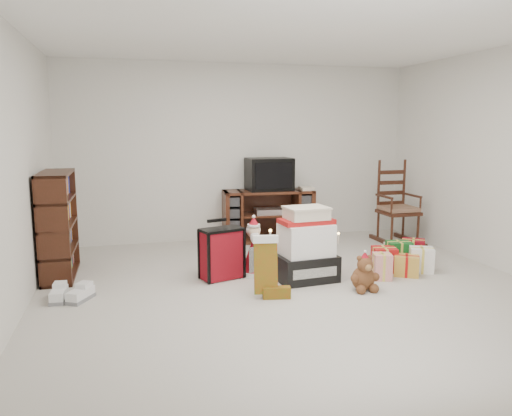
% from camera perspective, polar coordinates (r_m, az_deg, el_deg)
% --- Properties ---
extents(room, '(5.01, 5.01, 2.51)m').
position_cam_1_polar(room, '(4.78, 4.70, 4.81)').
color(room, beige).
rests_on(room, ground).
extents(tv_stand, '(1.30, 0.54, 0.73)m').
position_cam_1_polar(tv_stand, '(7.12, 1.39, -0.86)').
color(tv_stand, '#431F13').
rests_on(tv_stand, floor).
extents(bookshelf, '(0.31, 0.94, 1.14)m').
position_cam_1_polar(bookshelf, '(5.81, -21.64, -1.97)').
color(bookshelf, '#3A1810').
rests_on(bookshelf, floor).
extents(rocking_chair, '(0.50, 0.80, 1.20)m').
position_cam_1_polar(rocking_chair, '(7.31, 15.71, -0.59)').
color(rocking_chair, '#3A1810').
rests_on(rocking_chair, floor).
extents(gift_pile, '(0.66, 0.50, 0.77)m').
position_cam_1_polar(gift_pile, '(5.32, 5.72, -4.69)').
color(gift_pile, black).
rests_on(gift_pile, floor).
extents(red_suitcase, '(0.47, 0.34, 0.65)m').
position_cam_1_polar(red_suitcase, '(5.36, -3.94, -5.20)').
color(red_suitcase, maroon).
rests_on(red_suitcase, floor).
extents(stocking, '(0.30, 0.17, 0.61)m').
position_cam_1_polar(stocking, '(4.78, 1.12, -6.69)').
color(stocking, '#0C7316').
rests_on(stocking, floor).
extents(teddy_bear, '(0.24, 0.21, 0.35)m').
position_cam_1_polar(teddy_bear, '(5.13, 12.20, -7.50)').
color(teddy_bear, brown).
rests_on(teddy_bear, floor).
extents(santa_figurine, '(0.28, 0.26, 0.57)m').
position_cam_1_polar(santa_figurine, '(5.72, 7.68, -4.98)').
color(santa_figurine, maroon).
rests_on(santa_figurine, floor).
extents(mrs_claus_figurine, '(0.32, 0.30, 0.65)m').
position_cam_1_polar(mrs_claus_figurine, '(5.53, -0.26, -5.07)').
color(mrs_claus_figurine, maroon).
rests_on(mrs_claus_figurine, floor).
extents(sneaker_pair, '(0.41, 0.34, 0.11)m').
position_cam_1_polar(sneaker_pair, '(5.07, -20.52, -9.27)').
color(sneaker_pair, white).
rests_on(sneaker_pair, floor).
extents(gift_cluster, '(0.70, 1.02, 0.24)m').
position_cam_1_polar(gift_cluster, '(5.97, 15.91, -5.65)').
color(gift_cluster, '#B31514').
rests_on(gift_cluster, floor).
extents(crt_television, '(0.63, 0.46, 0.46)m').
position_cam_1_polar(crt_television, '(7.05, 1.52, 3.89)').
color(crt_television, black).
rests_on(crt_television, tv_stand).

